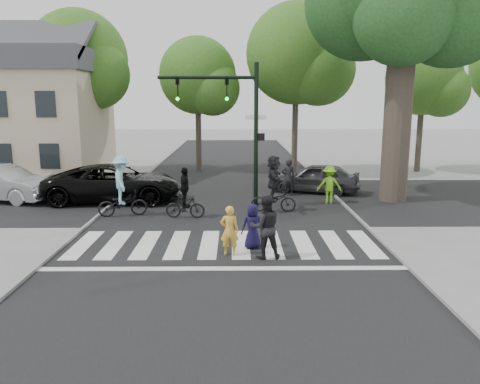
{
  "coord_description": "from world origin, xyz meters",
  "views": [
    {
      "loc": [
        0.32,
        -13.26,
        4.52
      ],
      "look_at": [
        0.5,
        3.0,
        1.3
      ],
      "focal_mm": 35.0,
      "sensor_mm": 36.0,
      "label": 1
    }
  ],
  "objects_px": {
    "pedestrian_adult": "(265,227)",
    "car_grey": "(315,178)",
    "pedestrian_child": "(252,226)",
    "cyclist_right": "(274,187)",
    "traffic_signal": "(236,115)",
    "car_suv": "(115,183)",
    "cyclist_mid": "(185,197)",
    "car_silver": "(2,183)",
    "pedestrian_woman": "(229,231)",
    "cyclist_left": "(122,190)"
  },
  "relations": [
    {
      "from": "cyclist_left",
      "to": "cyclist_right",
      "type": "xyz_separation_m",
      "value": [
        6.0,
        0.67,
        -0.0
      ]
    },
    {
      "from": "pedestrian_woman",
      "to": "pedestrian_adult",
      "type": "distance_m",
      "value": 1.08
    },
    {
      "from": "traffic_signal",
      "to": "pedestrian_adult",
      "type": "distance_m",
      "value": 7.21
    },
    {
      "from": "cyclist_right",
      "to": "car_suv",
      "type": "height_order",
      "value": "cyclist_right"
    },
    {
      "from": "cyclist_mid",
      "to": "cyclist_right",
      "type": "height_order",
      "value": "cyclist_right"
    },
    {
      "from": "pedestrian_adult",
      "to": "car_silver",
      "type": "relative_size",
      "value": 0.38
    },
    {
      "from": "cyclist_left",
      "to": "cyclist_mid",
      "type": "bearing_deg",
      "value": -7.52
    },
    {
      "from": "pedestrian_adult",
      "to": "pedestrian_child",
      "type": "bearing_deg",
      "value": -76.35
    },
    {
      "from": "pedestrian_woman",
      "to": "cyclist_mid",
      "type": "bearing_deg",
      "value": -66.71
    },
    {
      "from": "car_suv",
      "to": "car_silver",
      "type": "distance_m",
      "value": 5.16
    },
    {
      "from": "car_silver",
      "to": "traffic_signal",
      "type": "bearing_deg",
      "value": -82.52
    },
    {
      "from": "car_suv",
      "to": "car_silver",
      "type": "xyz_separation_m",
      "value": [
        -5.16,
        0.19,
        -0.03
      ]
    },
    {
      "from": "cyclist_left",
      "to": "cyclist_right",
      "type": "relative_size",
      "value": 1.03
    },
    {
      "from": "pedestrian_child",
      "to": "pedestrian_adult",
      "type": "bearing_deg",
      "value": 95.41
    },
    {
      "from": "cyclist_mid",
      "to": "car_suv",
      "type": "distance_m",
      "value": 4.59
    },
    {
      "from": "pedestrian_child",
      "to": "car_silver",
      "type": "height_order",
      "value": "car_silver"
    },
    {
      "from": "pedestrian_child",
      "to": "pedestrian_adult",
      "type": "relative_size",
      "value": 0.75
    },
    {
      "from": "pedestrian_woman",
      "to": "pedestrian_child",
      "type": "height_order",
      "value": "pedestrian_woman"
    },
    {
      "from": "car_suv",
      "to": "traffic_signal",
      "type": "bearing_deg",
      "value": -104.85
    },
    {
      "from": "traffic_signal",
      "to": "cyclist_right",
      "type": "xyz_separation_m",
      "value": [
        1.54,
        -0.8,
        -2.87
      ]
    },
    {
      "from": "cyclist_left",
      "to": "cyclist_mid",
      "type": "height_order",
      "value": "cyclist_left"
    },
    {
      "from": "traffic_signal",
      "to": "car_silver",
      "type": "relative_size",
      "value": 1.22
    },
    {
      "from": "pedestrian_child",
      "to": "cyclist_right",
      "type": "bearing_deg",
      "value": -116.83
    },
    {
      "from": "pedestrian_child",
      "to": "cyclist_mid",
      "type": "distance_m",
      "value": 4.54
    },
    {
      "from": "traffic_signal",
      "to": "pedestrian_woman",
      "type": "bearing_deg",
      "value": -91.8
    },
    {
      "from": "pedestrian_adult",
      "to": "car_suv",
      "type": "bearing_deg",
      "value": -57.52
    },
    {
      "from": "pedestrian_woman",
      "to": "cyclist_right",
      "type": "xyz_separation_m",
      "value": [
        1.74,
        5.45,
        0.28
      ]
    },
    {
      "from": "pedestrian_woman",
      "to": "pedestrian_adult",
      "type": "xyz_separation_m",
      "value": [
        1.03,
        -0.27,
        0.18
      ]
    },
    {
      "from": "pedestrian_child",
      "to": "pedestrian_woman",
      "type": "bearing_deg",
      "value": 28.24
    },
    {
      "from": "pedestrian_adult",
      "to": "cyclist_right",
      "type": "distance_m",
      "value": 5.76
    },
    {
      "from": "cyclist_right",
      "to": "car_silver",
      "type": "distance_m",
      "value": 12.32
    },
    {
      "from": "car_suv",
      "to": "car_grey",
      "type": "height_order",
      "value": "car_suv"
    },
    {
      "from": "pedestrian_adult",
      "to": "car_suv",
      "type": "xyz_separation_m",
      "value": [
        -6.25,
        7.75,
        -0.09
      ]
    },
    {
      "from": "traffic_signal",
      "to": "pedestrian_adult",
      "type": "height_order",
      "value": "traffic_signal"
    },
    {
      "from": "pedestrian_adult",
      "to": "cyclist_left",
      "type": "relative_size",
      "value": 0.78
    },
    {
      "from": "traffic_signal",
      "to": "pedestrian_adult",
      "type": "xyz_separation_m",
      "value": [
        0.84,
        -6.52,
        -2.97
      ]
    },
    {
      "from": "pedestrian_adult",
      "to": "car_grey",
      "type": "relative_size",
      "value": 0.43
    },
    {
      "from": "traffic_signal",
      "to": "car_suv",
      "type": "xyz_separation_m",
      "value": [
        -5.41,
        1.24,
        -3.06
      ]
    },
    {
      "from": "pedestrian_adult",
      "to": "car_grey",
      "type": "xyz_separation_m",
      "value": [
        3.11,
        9.78,
        -0.2
      ]
    },
    {
      "from": "pedestrian_woman",
      "to": "car_grey",
      "type": "height_order",
      "value": "pedestrian_woman"
    },
    {
      "from": "cyclist_mid",
      "to": "car_suv",
      "type": "xyz_separation_m",
      "value": [
        -3.45,
        3.03,
        0.02
      ]
    },
    {
      "from": "pedestrian_woman",
      "to": "car_silver",
      "type": "distance_m",
      "value": 12.91
    },
    {
      "from": "traffic_signal",
      "to": "car_silver",
      "type": "distance_m",
      "value": 11.11
    },
    {
      "from": "traffic_signal",
      "to": "car_suv",
      "type": "bearing_deg",
      "value": 167.12
    },
    {
      "from": "cyclist_mid",
      "to": "car_grey",
      "type": "distance_m",
      "value": 7.78
    },
    {
      "from": "pedestrian_woman",
      "to": "car_suv",
      "type": "relative_size",
      "value": 0.25
    },
    {
      "from": "traffic_signal",
      "to": "cyclist_mid",
      "type": "bearing_deg",
      "value": -137.6
    },
    {
      "from": "cyclist_left",
      "to": "car_silver",
      "type": "relative_size",
      "value": 0.49
    },
    {
      "from": "pedestrian_child",
      "to": "cyclist_left",
      "type": "bearing_deg",
      "value": -54.46
    },
    {
      "from": "pedestrian_woman",
      "to": "car_suv",
      "type": "xyz_separation_m",
      "value": [
        -5.21,
        7.49,
        0.09
      ]
    }
  ]
}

